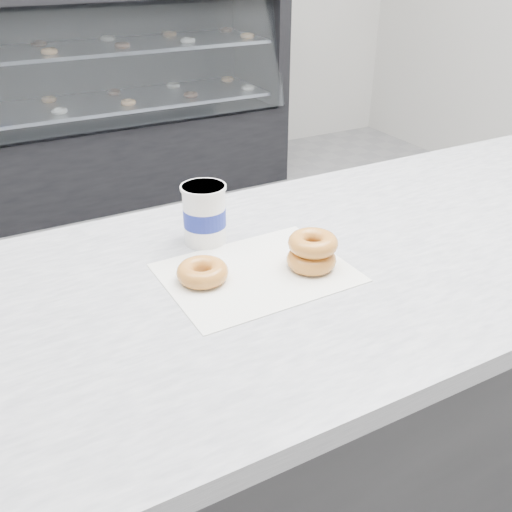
{
  "coord_description": "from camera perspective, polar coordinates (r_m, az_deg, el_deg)",
  "views": [
    {
      "loc": [
        -0.75,
        -1.4,
        1.45
      ],
      "look_at": [
        -0.31,
        -0.58,
        0.93
      ],
      "focal_mm": 40.0,
      "sensor_mm": 36.0,
      "label": 1
    }
  ],
  "objects": [
    {
      "name": "donut_stack",
      "position": [
        1.08,
        5.63,
        0.48
      ],
      "size": [
        0.12,
        0.12,
        0.07
      ],
      "color": "orange",
      "rests_on": "wax_paper"
    },
    {
      "name": "counter",
      "position": [
        1.48,
        11.21,
        -13.88
      ],
      "size": [
        3.06,
        0.76,
        0.9
      ],
      "color": "#333335",
      "rests_on": "ground"
    },
    {
      "name": "display_case",
      "position": [
        3.72,
        -16.29,
        13.03
      ],
      "size": [
        2.4,
        0.74,
        1.25
      ],
      "color": "black",
      "rests_on": "ground"
    },
    {
      "name": "ground",
      "position": [
        2.15,
        -0.18,
        -13.31
      ],
      "size": [
        5.0,
        5.0,
        0.0
      ],
      "primitive_type": "plane",
      "color": "gray",
      "rests_on": "ground"
    },
    {
      "name": "donut_single",
      "position": [
        1.04,
        -5.38,
        -1.6
      ],
      "size": [
        0.12,
        0.12,
        0.03
      ],
      "primitive_type": "torus",
      "rotation": [
        0.0,
        0.0,
        0.32
      ],
      "color": "orange",
      "rests_on": "wax_paper"
    },
    {
      "name": "coffee_cup",
      "position": [
        1.16,
        -5.17,
        4.24
      ],
      "size": [
        0.1,
        0.1,
        0.12
      ],
      "rotation": [
        0.0,
        0.0,
        -0.2
      ],
      "color": "white",
      "rests_on": "counter"
    },
    {
      "name": "wax_paper",
      "position": [
        1.07,
        0.08,
        -1.68
      ],
      "size": [
        0.34,
        0.27,
        0.0
      ],
      "primitive_type": "cube",
      "rotation": [
        0.0,
        0.0,
        0.02
      ],
      "color": "silver",
      "rests_on": "counter"
    }
  ]
}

